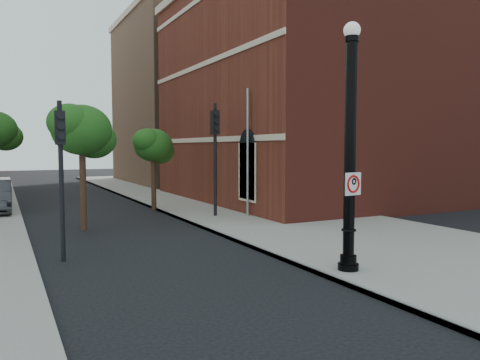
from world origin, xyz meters
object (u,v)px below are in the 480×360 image
traffic_signal_right (215,141)px  no_parking_sign (353,184)px  traffic_signal_left (61,154)px  lamppost (350,160)px

traffic_signal_right → no_parking_sign: bearing=-96.5°
no_parking_sign → traffic_signal_left: (-5.99, 4.73, 0.69)m
lamppost → traffic_signal_left: size_ratio=1.39×
traffic_signal_left → traffic_signal_right: bearing=41.5°
lamppost → traffic_signal_left: (-6.02, 4.57, 0.13)m
lamppost → traffic_signal_left: lamppost is taller
no_parking_sign → traffic_signal_left: size_ratio=0.12×
no_parking_sign → traffic_signal_left: bearing=133.0°
traffic_signal_left → traffic_signal_right: 8.61m
no_parking_sign → traffic_signal_right: bearing=76.4°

